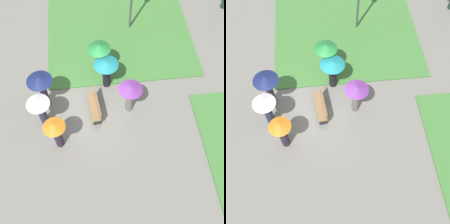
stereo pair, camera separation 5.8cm
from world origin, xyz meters
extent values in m
plane|color=slate|center=(0.00, 0.00, 0.00)|extent=(90.00, 90.00, 0.00)
cube|color=#427A38|center=(-5.15, 1.77, 0.03)|extent=(8.68, 7.96, 0.06)
cube|color=brown|center=(0.61, -0.01, 0.42)|extent=(1.66, 0.60, 0.05)
cube|color=brown|center=(0.59, 0.17, 0.68)|extent=(1.62, 0.23, 0.45)
cube|color=#232326|center=(-0.10, -0.09, 0.20)|extent=(0.12, 0.38, 0.40)
cube|color=#232326|center=(1.32, 0.07, 0.20)|extent=(0.12, 0.38, 0.40)
cylinder|color=#474C51|center=(-4.69, 2.42, 1.91)|extent=(0.12, 0.12, 3.82)
cylinder|color=slate|center=(0.67, 1.63, 0.55)|extent=(0.42, 0.42, 1.10)
sphere|color=#997051|center=(0.67, 1.63, 1.20)|extent=(0.19, 0.19, 0.19)
cylinder|color=#4C4C4F|center=(0.67, 1.63, 1.47)|extent=(0.02, 0.02, 0.35)
cone|color=#703389|center=(0.67, 1.63, 1.75)|extent=(1.07, 1.07, 0.21)
cylinder|color=#47382D|center=(-1.72, 0.48, 0.56)|extent=(0.36, 0.36, 1.12)
sphere|color=beige|center=(-1.72, 0.48, 1.23)|extent=(0.23, 0.23, 0.23)
cylinder|color=#4C4C4F|center=(-1.72, 0.48, 1.52)|extent=(0.02, 0.02, 0.35)
cone|color=#237A38|center=(-1.72, 0.48, 1.83)|extent=(1.10, 1.10, 0.27)
cylinder|color=#282D47|center=(1.00, -2.31, 0.58)|extent=(0.51, 0.51, 1.16)
sphere|color=#997051|center=(1.00, -2.31, 1.25)|extent=(0.19, 0.19, 0.19)
cylinder|color=#4C4C4F|center=(1.00, -2.31, 1.52)|extent=(0.02, 0.02, 0.35)
cone|color=white|center=(1.00, -2.31, 1.84)|extent=(1.00, 1.00, 0.28)
cylinder|color=#2D2333|center=(2.13, -1.66, 0.55)|extent=(0.43, 0.43, 1.10)
sphere|color=beige|center=(2.13, -1.66, 1.21)|extent=(0.23, 0.23, 0.23)
cylinder|color=#4C4C4F|center=(2.13, -1.66, 1.50)|extent=(0.02, 0.02, 0.35)
cone|color=orange|center=(2.13, -1.66, 1.79)|extent=(0.92, 0.92, 0.23)
cylinder|color=#2D2333|center=(-0.13, -2.26, 0.59)|extent=(0.46, 0.46, 1.18)
sphere|color=#997051|center=(-0.13, -2.26, 1.30)|extent=(0.23, 0.23, 0.23)
cylinder|color=#4C4C4F|center=(-0.13, -2.26, 1.58)|extent=(0.02, 0.02, 0.35)
cone|color=navy|center=(-0.13, -2.26, 1.90)|extent=(1.14, 1.14, 0.27)
cylinder|color=black|center=(-0.87, 0.72, 0.49)|extent=(0.53, 0.53, 0.99)
sphere|color=brown|center=(-0.87, 0.72, 1.10)|extent=(0.22, 0.22, 0.22)
cylinder|color=#4C4C4F|center=(-0.87, 0.72, 1.39)|extent=(0.02, 0.02, 0.35)
cone|color=#197075|center=(-0.87, 0.72, 1.65)|extent=(1.16, 1.16, 0.18)
camera|label=1|loc=(7.31, 0.08, 11.66)|focal=45.00mm
camera|label=2|loc=(7.32, 0.14, 11.66)|focal=45.00mm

